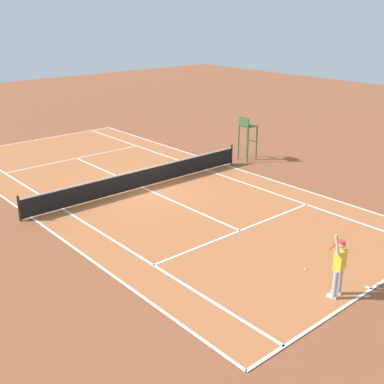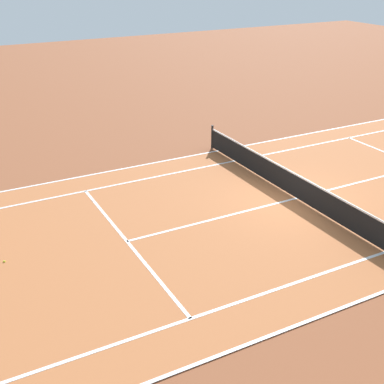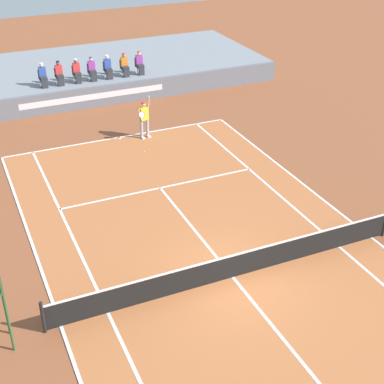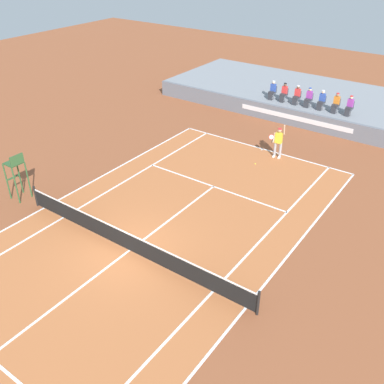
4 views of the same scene
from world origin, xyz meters
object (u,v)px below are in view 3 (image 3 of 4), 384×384
spectator_seated_1 (59,73)px  tennis_ball (144,152)px  spectator_seated_2 (77,71)px  spectator_seated_6 (140,63)px  spectator_seated_5 (125,65)px  spectator_seated_3 (92,69)px  spectator_seated_4 (108,67)px  spectator_seated_0 (43,76)px  tennis_player (144,118)px

spectator_seated_1 → tennis_ball: spectator_seated_1 is taller
spectator_seated_2 → spectator_seated_6: same height
spectator_seated_1 → spectator_seated_5: bearing=0.0°
spectator_seated_3 → spectator_seated_4: size_ratio=1.00×
spectator_seated_0 → spectator_seated_4: same height
spectator_seated_4 → spectator_seated_3: bearing=180.0°
spectator_seated_0 → spectator_seated_3: bearing=0.0°
spectator_seated_4 → tennis_player: 6.14m
spectator_seated_2 → spectator_seated_3: same height
spectator_seated_0 → spectator_seated_6: 5.43m
tennis_player → tennis_ball: bearing=-111.2°
spectator_seated_3 → spectator_seated_2: bearing=180.0°
spectator_seated_4 → spectator_seated_5: 0.97m
spectator_seated_1 → spectator_seated_2: same height
spectator_seated_2 → spectator_seated_6: size_ratio=1.00×
spectator_seated_0 → spectator_seated_1: 0.87m
spectator_seated_0 → spectator_seated_5: (4.54, 0.00, 0.00)m
spectator_seated_1 → spectator_seated_2: bearing=0.0°
spectator_seated_3 → tennis_player: (0.79, -6.09, -0.74)m
spectator_seated_4 → spectator_seated_5: same height
spectator_seated_3 → spectator_seated_4: same height
spectator_seated_5 → spectator_seated_6: (0.89, 0.00, 0.00)m
spectator_seated_1 → spectator_seated_2: (0.96, 0.00, 0.00)m
spectator_seated_6 → spectator_seated_5: bearing=180.0°
spectator_seated_4 → spectator_seated_6: bearing=0.0°
tennis_ball → spectator_seated_4: bearing=84.7°
spectator_seated_6 → tennis_ball: spectator_seated_6 is taller
spectator_seated_4 → spectator_seated_5: bearing=0.0°
spectator_seated_2 → tennis_ball: 7.87m
tennis_player → tennis_ball: 1.89m
spectator_seated_4 → tennis_player: spectator_seated_4 is taller
spectator_seated_1 → spectator_seated_4: bearing=0.0°
spectator_seated_1 → spectator_seated_6: same height
spectator_seated_0 → spectator_seated_6: size_ratio=1.00×
spectator_seated_3 → spectator_seated_6: (2.76, 0.00, 0.00)m
spectator_seated_0 → spectator_seated_4: (3.58, 0.00, 0.00)m
spectator_seated_1 → tennis_player: (2.59, -6.09, -0.74)m
spectator_seated_6 → tennis_player: 6.44m
spectator_seated_1 → spectator_seated_5: same height
spectator_seated_1 → spectator_seated_3: (1.80, 0.00, 0.00)m
spectator_seated_5 → tennis_player: spectator_seated_5 is taller
spectator_seated_2 → spectator_seated_3: bearing=0.0°
spectator_seated_5 → tennis_ball: bearing=-102.4°
spectator_seated_0 → spectator_seated_2: (1.83, 0.00, 0.00)m
spectator_seated_2 → spectator_seated_0: bearing=180.0°
spectator_seated_5 → spectator_seated_6: 0.89m
spectator_seated_1 → tennis_player: bearing=-66.9°
spectator_seated_1 → spectator_seated_2: 0.96m
spectator_seated_0 → spectator_seated_2: same height
spectator_seated_5 → spectator_seated_6: same height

